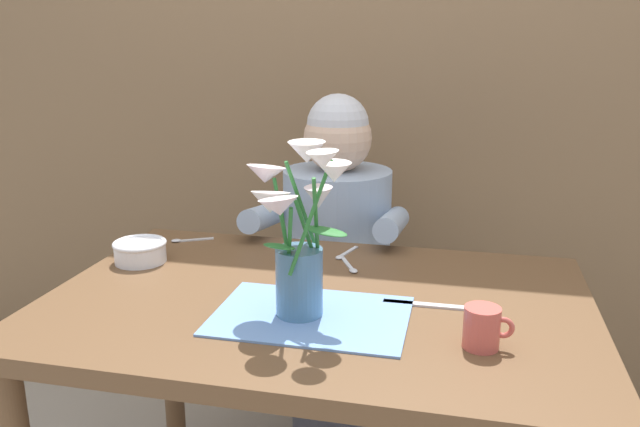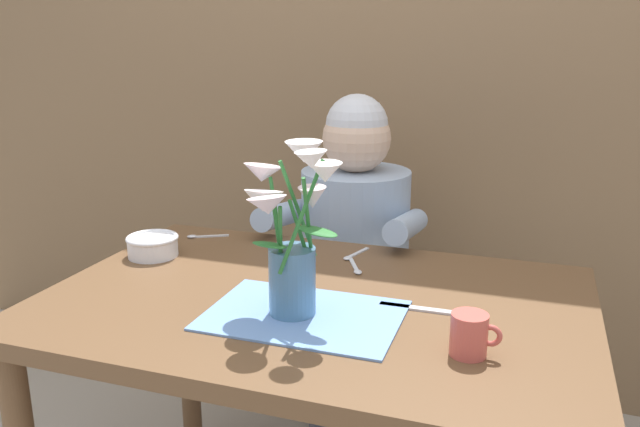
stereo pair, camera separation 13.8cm
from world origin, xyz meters
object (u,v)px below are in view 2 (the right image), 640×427
object	(u,v)px
flower_vase	(291,230)
dinner_knife	(424,309)
seated_person	(354,274)
tea_cup	(470,335)
ceramic_bowl	(153,245)

from	to	relation	value
flower_vase	dinner_knife	size ratio (longest dim) A/B	1.90
seated_person	tea_cup	xyz separation A→B (m)	(0.43, -0.78, 0.22)
dinner_knife	tea_cup	distance (m)	0.20
tea_cup	flower_vase	bearing A→B (deg)	170.56
seated_person	ceramic_bowl	distance (m)	0.68
seated_person	tea_cup	size ratio (longest dim) A/B	12.20
tea_cup	seated_person	bearing A→B (deg)	119.23
seated_person	dinner_knife	distance (m)	0.71
seated_person	flower_vase	bearing A→B (deg)	-87.63
dinner_knife	seated_person	bearing A→B (deg)	117.31
flower_vase	tea_cup	bearing A→B (deg)	-9.44
ceramic_bowl	dinner_knife	xyz separation A→B (m)	(0.74, -0.12, -0.03)
dinner_knife	ceramic_bowl	bearing A→B (deg)	170.35
seated_person	ceramic_bowl	world-z (taller)	seated_person
dinner_knife	flower_vase	bearing A→B (deg)	-158.38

